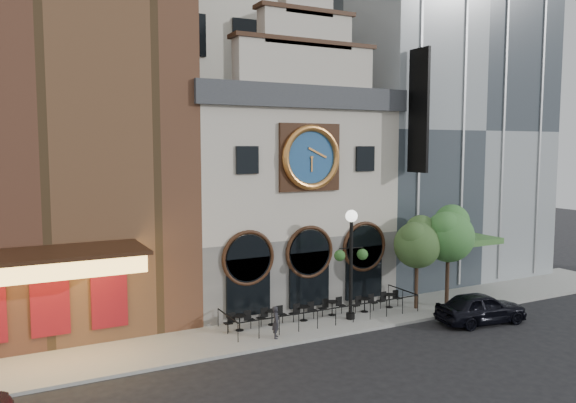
% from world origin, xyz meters
% --- Properties ---
extents(ground, '(120.00, 120.00, 0.00)m').
position_xyz_m(ground, '(0.00, 0.00, 0.00)').
color(ground, black).
rests_on(ground, ground).
extents(sidewalk, '(44.00, 5.00, 0.15)m').
position_xyz_m(sidewalk, '(0.00, 2.50, 0.07)').
color(sidewalk, gray).
rests_on(sidewalk, ground).
extents(clock_building, '(12.60, 8.78, 18.65)m').
position_xyz_m(clock_building, '(0.00, 7.82, 6.69)').
color(clock_building, '#605E5B').
rests_on(clock_building, ground).
extents(theater_building, '(14.00, 15.60, 25.00)m').
position_xyz_m(theater_building, '(-13.00, 9.96, 12.60)').
color(theater_building, brown).
rests_on(theater_building, ground).
extents(retail_building, '(14.00, 14.40, 20.00)m').
position_xyz_m(retail_building, '(12.99, 9.99, 10.14)').
color(retail_building, gray).
rests_on(retail_building, ground).
extents(office_tower, '(20.00, 16.00, 40.00)m').
position_xyz_m(office_tower, '(0.00, 20.00, 20.00)').
color(office_tower, beige).
rests_on(office_tower, ground).
extents(cafe_railing, '(10.60, 2.60, 0.90)m').
position_xyz_m(cafe_railing, '(0.00, 2.50, 0.60)').
color(cafe_railing, black).
rests_on(cafe_railing, sidewalk).
extents(bistro_0, '(1.58, 0.68, 0.90)m').
position_xyz_m(bistro_0, '(-4.60, 2.70, 0.61)').
color(bistro_0, black).
rests_on(bistro_0, sidewalk).
extents(bistro_1, '(1.58, 0.68, 0.90)m').
position_xyz_m(bistro_1, '(-2.82, 2.74, 0.61)').
color(bistro_1, black).
rests_on(bistro_1, sidewalk).
extents(bistro_2, '(1.58, 0.68, 0.90)m').
position_xyz_m(bistro_2, '(-1.05, 2.62, 0.61)').
color(bistro_2, black).
rests_on(bistro_2, sidewalk).
extents(bistro_3, '(1.58, 0.68, 0.90)m').
position_xyz_m(bistro_3, '(0.75, 2.74, 0.61)').
color(bistro_3, black).
rests_on(bistro_3, sidewalk).
extents(bistro_4, '(1.58, 0.68, 0.90)m').
position_xyz_m(bistro_4, '(2.63, 2.43, 0.61)').
color(bistro_4, black).
rests_on(bistro_4, sidewalk).
extents(bistro_5, '(1.58, 0.68, 0.90)m').
position_xyz_m(bistro_5, '(4.37, 2.51, 0.61)').
color(bistro_5, black).
rests_on(bistro_5, sidewalk).
extents(car_right, '(5.01, 2.53, 1.64)m').
position_xyz_m(car_right, '(7.11, -1.57, 0.82)').
color(car_right, black).
rests_on(car_right, ground).
extents(pedestrian, '(0.59, 0.66, 1.52)m').
position_xyz_m(pedestrian, '(-3.49, 0.92, 0.91)').
color(pedestrian, black).
rests_on(pedestrian, sidewalk).
extents(lamppost, '(1.80, 0.86, 5.73)m').
position_xyz_m(lamppost, '(1.27, 1.77, 3.70)').
color(lamppost, black).
rests_on(lamppost, sidewalk).
extents(tree_left, '(2.68, 2.59, 5.17)m').
position_xyz_m(tree_left, '(5.65, 1.75, 3.94)').
color(tree_left, '#382619').
rests_on(tree_left, sidewalk).
extents(tree_right, '(2.97, 2.86, 5.72)m').
position_xyz_m(tree_right, '(7.50, 1.31, 4.34)').
color(tree_right, '#382619').
rests_on(tree_right, sidewalk).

